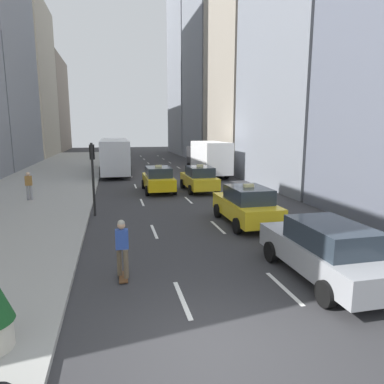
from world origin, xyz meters
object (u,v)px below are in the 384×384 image
Objects in this scene: taxi_third at (199,179)px; city_bus at (115,155)px; box_truck at (208,157)px; taxi_second at (158,179)px; taxi_lead at (246,205)px; sedan_black_near at (326,250)px; pedestrian_far_walking at (29,184)px; traffic_light_pole at (93,167)px; skateboarder at (122,247)px.

city_bus is (-5.61, 11.79, 0.91)m from taxi_third.
taxi_second is at bearing -126.63° from box_truck.
box_truck is (2.80, 16.57, 0.83)m from taxi_lead.
taxi_second reaches higher than sedan_black_near.
taxi_lead is at bearing -34.37° from pedestrian_far_walking.
taxi_third is 0.92× the size of sedan_black_near.
taxi_second is at bearing 12.79° from pedestrian_far_walking.
taxi_second is at bearing -76.17° from city_bus.
taxi_third is at bearing 90.00° from taxi_lead.
taxi_lead and taxi_third have the same top height.
traffic_light_pole reaches higher than pedestrian_far_walking.
traffic_light_pole reaches higher than taxi_second.
sedan_black_near is 2.73× the size of skateboarder.
city_bus is 6.65× the size of skateboarder.
taxi_second is at bearing 55.97° from traffic_light_pole.
sedan_black_near is at bearing -79.42° from taxi_second.
city_bus is at bearing 86.23° from traffic_light_pole.
traffic_light_pole is (-1.14, 7.83, 1.45)m from skateboarder.
box_truck reaches higher than sedan_black_near.
pedestrian_far_walking is (-10.62, 13.21, 0.20)m from sedan_black_near.
taxi_third is 14.63m from sedan_black_near.
pedestrian_far_walking is at bearing 133.54° from traffic_light_pole.
taxi_lead is at bearing 39.60° from skateboarder.
pedestrian_far_walking is at bearing 128.79° from sedan_black_near.
box_truck is at bearing 80.41° from taxi_lead.
city_bus is (-2.81, 11.43, 0.91)m from taxi_second.
skateboarder is 0.48× the size of traffic_light_pole.
box_truck is at bearing 82.91° from sedan_black_near.
traffic_light_pole is (3.87, -4.07, 1.34)m from pedestrian_far_walking.
sedan_black_near is 2.88× the size of pedestrian_far_walking.
city_bus is at bearing 105.33° from taxi_lead.
pedestrian_far_walking reaches higher than skateboarder.
taxi_second is 1.00× the size of taxi_third.
taxi_lead is 5.95m from sedan_black_near.
taxi_second is 0.92× the size of sedan_black_near.
sedan_black_near is 1.32× the size of traffic_light_pole.
sedan_black_near is 5.76m from skateboarder.
skateboarder is at bearing -140.40° from taxi_lead.
pedestrian_far_walking is at bearing -145.26° from box_truck.
skateboarder is (-5.61, -4.64, 0.08)m from taxi_lead.
traffic_light_pole reaches higher than sedan_black_near.
pedestrian_far_walking is (-13.42, -9.31, -0.64)m from box_truck.
box_truck is 4.81× the size of skateboarder.
taxi_lead is 8.68m from taxi_third.
taxi_lead is at bearing -72.79° from taxi_second.
taxi_lead is 1.00× the size of taxi_second.
city_bus is 25.12m from skateboarder.
city_bus is 7.04× the size of pedestrian_far_walking.
sedan_black_near is 0.57× the size of box_truck.
taxi_lead and taxi_second have the same top height.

